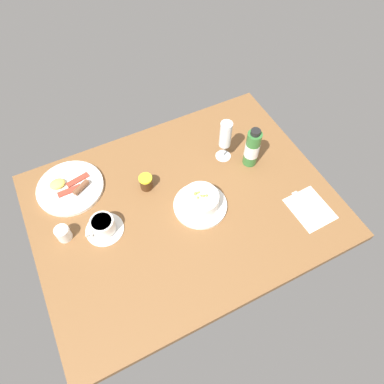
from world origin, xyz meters
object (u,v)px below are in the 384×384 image
creamer_jug (63,233)px  breakfast_plate (70,187)px  cutlery_setting (310,207)px  wine_glass (225,136)px  coffee_cup (103,226)px  porridge_bowl (200,201)px  jam_jar (146,182)px  sauce_bottle_green (252,148)px

creamer_jug → breakfast_plate: creamer_jug is taller
cutlery_setting → wine_glass: 41.38cm
coffee_cup → breakfast_plate: coffee_cup is taller
porridge_bowl → cutlery_setting: size_ratio=1.18×
creamer_jug → wine_glass: (67.92, 7.27, 9.05)cm
porridge_bowl → creamer_jug: bearing=168.3°
jam_jar → breakfast_plate: (-26.73, 12.43, -2.13)cm
wine_glass → breakfast_plate: size_ratio=0.73×
wine_glass → jam_jar: 35.14cm
creamer_jug → breakfast_plate: 20.86cm
porridge_bowl → creamer_jug: (-48.38, 9.98, -0.52)cm
jam_jar → breakfast_plate: 29.56cm
cutlery_setting → wine_glass: wine_glass is taller
wine_glass → jam_jar: bearing=-179.7°
cutlery_setting → jam_jar: bearing=144.6°
porridge_bowl → sauce_bottle_green: bearing=19.6°
coffee_cup → wine_glass: 56.43cm
jam_jar → sauce_bottle_green: 42.98cm
coffee_cup → wine_glass: wine_glass is taller
wine_glass → breakfast_plate: 62.92cm
creamer_jug → jam_jar: bearing=11.8°
wine_glass → sauce_bottle_green: size_ratio=1.03×
porridge_bowl → cutlery_setting: bearing=-27.6°
cutlery_setting → creamer_jug: bearing=161.1°
wine_glass → sauce_bottle_green: bearing=-42.8°
cutlery_setting → breakfast_plate: 91.15cm
sauce_bottle_green → cutlery_setting: bearing=-73.5°
cutlery_setting → coffee_cup: 75.62cm
coffee_cup → wine_glass: (54.66, 10.77, 8.95)cm
sauce_bottle_green → breakfast_plate: bearing=164.1°
wine_glass → porridge_bowl: bearing=-138.6°
cutlery_setting → creamer_jug: size_ratio=2.79×
breakfast_plate → sauce_bottle_green: bearing=-15.9°
creamer_jug → breakfast_plate: bearing=69.8°
porridge_bowl → cutlery_setting: (36.07, -18.87, -3.08)cm
wine_glass → sauce_bottle_green: wine_glass is taller
cutlery_setting → coffee_cup: size_ratio=1.24×
cutlery_setting → creamer_jug: (-84.45, 28.84, 2.55)cm
creamer_jug → jam_jar: (33.91, 7.07, 0.22)cm
cutlery_setting → sauce_bottle_green: bearing=106.5°
porridge_bowl → cutlery_setting: 40.82cm
coffee_cup → cutlery_setting: bearing=-19.6°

